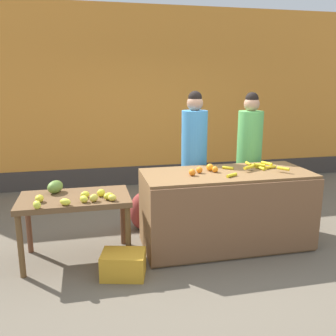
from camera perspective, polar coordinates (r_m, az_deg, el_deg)
The scene contains 11 objects.
ground_plane at distance 4.59m, azimuth 4.62°, elevation -12.02°, with size 24.00×24.00×0.00m, color #665B4C.
market_wall_back at distance 7.06m, azimuth -2.46°, elevation 10.52°, with size 8.45×0.23×3.28m.
fruit_stall_counter at distance 4.51m, azimuth 8.97°, elevation -6.32°, with size 1.99×0.86×0.91m.
side_table_wooden at distance 4.16m, azimuth -14.24°, elevation -5.51°, with size 1.19×0.68×0.74m.
banana_bunch_pile at distance 4.60m, azimuth 13.51°, elevation 0.17°, with size 0.79×0.62×0.07m.
orange_pile at distance 4.31m, azimuth 5.67°, elevation -0.24°, with size 0.38×0.26×0.09m.
mango_papaya_pile at distance 4.10m, azimuth -15.18°, elevation -3.74°, with size 0.85×0.70×0.14m.
vendor_woman_blue_shirt at distance 4.93m, azimuth 4.05°, elevation 1.22°, with size 0.34×0.34×1.84m.
vendor_woman_green_shirt at distance 5.22m, azimuth 12.42°, elevation 1.51°, with size 0.34×0.34×1.82m.
produce_crate at distance 3.92m, azimuth -6.93°, elevation -14.61°, with size 0.44×0.32×0.26m, color gold.
produce_sack at distance 5.00m, azimuth -4.05°, elevation -6.65°, with size 0.36×0.30×0.51m, color maroon.
Camera 1 is at (-1.26, -3.95, 1.97)m, focal length 39.32 mm.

